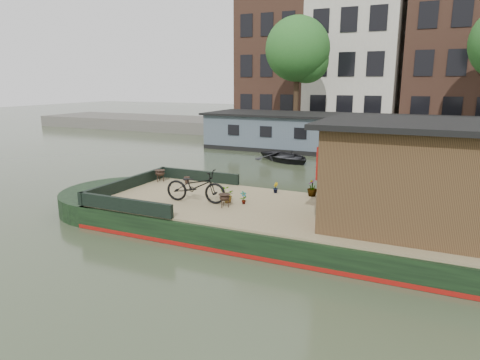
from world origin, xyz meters
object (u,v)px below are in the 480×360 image
at_px(bicycle, 196,186).
at_px(brazier_rear, 160,176).
at_px(brazier_front, 224,201).
at_px(dinghy, 286,154).
at_px(cabin, 409,173).
at_px(potted_plant_a, 243,198).

relative_size(bicycle, brazier_rear, 4.40).
height_order(brazier_front, dinghy, brazier_front).
height_order(cabin, brazier_front, cabin).
height_order(bicycle, dinghy, bicycle).
bearing_deg(brazier_rear, dinghy, 80.71).
bearing_deg(potted_plant_a, bicycle, -163.68).
bearing_deg(brazier_rear, potted_plant_a, -19.43).
bearing_deg(brazier_front, bicycle, 172.51).
bearing_deg(cabin, brazier_rear, 170.69).
relative_size(cabin, brazier_rear, 10.15).
relative_size(bicycle, potted_plant_a, 4.83).
bearing_deg(potted_plant_a, dinghy, 102.39).
relative_size(cabin, dinghy, 1.22).
bearing_deg(dinghy, brazier_rear, -154.62).
xyz_separation_m(potted_plant_a, brazier_front, (-0.33, -0.50, 0.00)).
bearing_deg(bicycle, potted_plant_a, -81.29).
xyz_separation_m(cabin, brazier_rear, (-7.79, 1.28, -1.03)).
xyz_separation_m(cabin, brazier_front, (-4.47, -0.51, -1.05)).
height_order(bicycle, brazier_rear, bicycle).
height_order(brazier_front, brazier_rear, brazier_rear).
xyz_separation_m(brazier_front, dinghy, (-1.88, 10.57, -0.49)).
distance_m(cabin, brazier_front, 4.62).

